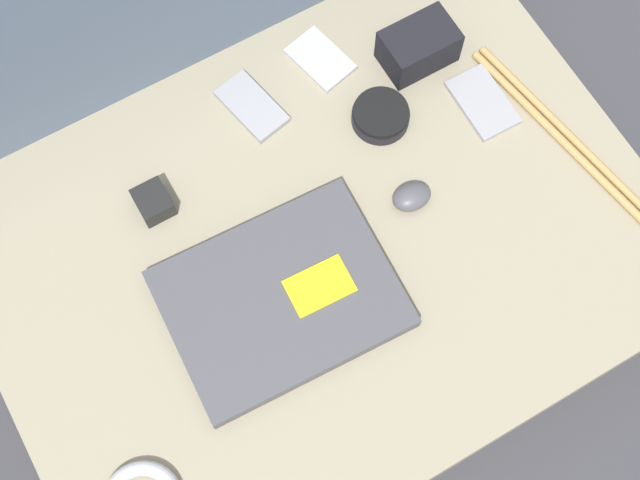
# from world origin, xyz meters

# --- Properties ---
(ground_plane) EXTENTS (8.00, 8.00, 0.00)m
(ground_plane) POSITION_xyz_m (0.00, 0.00, 0.00)
(ground_plane) COLOR #38383D
(couch_seat) EXTENTS (0.97, 0.72, 0.14)m
(couch_seat) POSITION_xyz_m (0.00, 0.00, 0.07)
(couch_seat) COLOR gray
(couch_seat) RESTS_ON ground_plane
(laptop) EXTENTS (0.33, 0.26, 0.03)m
(laptop) POSITION_xyz_m (-0.09, -0.05, 0.16)
(laptop) COLOR #47474C
(laptop) RESTS_ON couch_seat
(computer_mouse) EXTENTS (0.06, 0.05, 0.03)m
(computer_mouse) POSITION_xyz_m (0.15, -0.01, 0.16)
(computer_mouse) COLOR #4C4C51
(computer_mouse) RESTS_ON couch_seat
(speaker_puck) EXTENTS (0.09, 0.09, 0.03)m
(speaker_puck) POSITION_xyz_m (0.18, 0.13, 0.16)
(speaker_puck) COLOR black
(speaker_puck) RESTS_ON couch_seat
(phone_silver) EXTENTS (0.08, 0.12, 0.01)m
(phone_silver) POSITION_xyz_m (0.02, 0.25, 0.15)
(phone_silver) COLOR #99999E
(phone_silver) RESTS_ON couch_seat
(phone_black) EXTENTS (0.07, 0.12, 0.01)m
(phone_black) POSITION_xyz_m (0.33, 0.08, 0.15)
(phone_black) COLOR #99999E
(phone_black) RESTS_ON couch_seat
(phone_small) EXTENTS (0.09, 0.11, 0.01)m
(phone_small) POSITION_xyz_m (0.15, 0.27, 0.15)
(phone_small) COLOR #B7B7BC
(phone_small) RESTS_ON couch_seat
(camera_pouch) EXTENTS (0.11, 0.07, 0.07)m
(camera_pouch) POSITION_xyz_m (0.29, 0.19, 0.18)
(camera_pouch) COLOR black
(camera_pouch) RESTS_ON couch_seat
(charger_brick) EXTENTS (0.05, 0.05, 0.03)m
(charger_brick) POSITION_xyz_m (-0.18, 0.17, 0.16)
(charger_brick) COLOR black
(charger_brick) RESTS_ON couch_seat
(drumstick_pair) EXTENTS (0.09, 0.36, 0.01)m
(drumstick_pair) POSITION_xyz_m (0.40, -0.03, 0.15)
(drumstick_pair) COLOR tan
(drumstick_pair) RESTS_ON couch_seat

